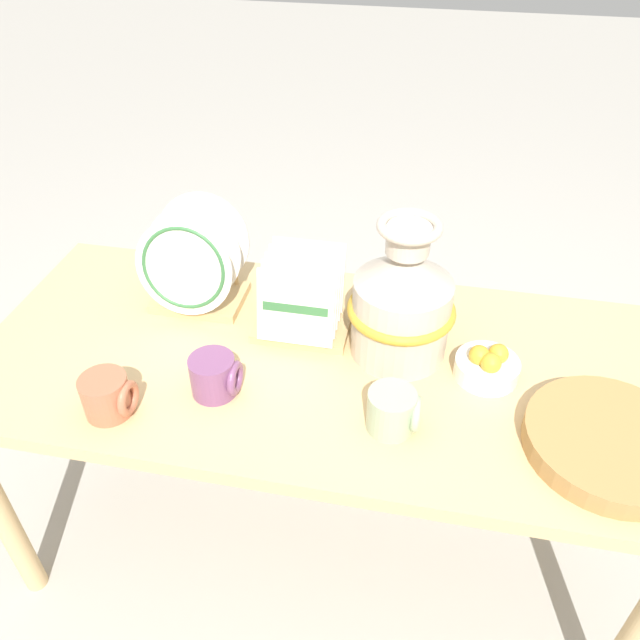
{
  "coord_description": "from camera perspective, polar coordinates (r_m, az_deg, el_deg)",
  "views": [
    {
      "loc": [
        0.21,
        -1.04,
        1.64
      ],
      "look_at": [
        0.0,
        0.0,
        0.81
      ],
      "focal_mm": 35.0,
      "sensor_mm": 36.0,
      "label": 1
    }
  ],
  "objects": [
    {
      "name": "wicker_charger_stack",
      "position": [
        1.34,
        24.96,
        -10.08
      ],
      "size": [
        0.32,
        0.32,
        0.04
      ],
      "color": "#AD7F47",
      "rests_on": "display_table"
    },
    {
      "name": "dish_rack_square_plates",
      "position": [
        1.46,
        -1.63,
        1.32
      ],
      "size": [
        0.22,
        0.18,
        0.2
      ],
      "color": "tan",
      "rests_on": "display_table"
    },
    {
      "name": "mug_terracotta_glaze",
      "position": [
        1.34,
        -18.79,
        -6.58
      ],
      "size": [
        0.11,
        0.1,
        0.09
      ],
      "color": "#B76647",
      "rests_on": "display_table"
    },
    {
      "name": "ground_plane",
      "position": [
        1.96,
        -0.0,
        -18.88
      ],
      "size": [
        14.0,
        14.0,
        0.0
      ],
      "primitive_type": "plane",
      "color": "#B2ADA3"
    },
    {
      "name": "fruit_bowl",
      "position": [
        1.41,
        15.04,
        -4.05
      ],
      "size": [
        0.14,
        0.14,
        0.08
      ],
      "color": "white",
      "rests_on": "display_table"
    },
    {
      "name": "ceramic_vase",
      "position": [
        1.37,
        7.52,
        1.77
      ],
      "size": [
        0.24,
        0.24,
        0.34
      ],
      "color": "beige",
      "rests_on": "display_table"
    },
    {
      "name": "display_table",
      "position": [
        1.48,
        -0.0,
        -5.75
      ],
      "size": [
        1.58,
        0.71,
        0.7
      ],
      "color": "tan",
      "rests_on": "ground_plane"
    },
    {
      "name": "mug_sage_glaze",
      "position": [
        1.25,
        6.75,
        -8.25
      ],
      "size": [
        0.11,
        0.1,
        0.09
      ],
      "color": "#9EB28E",
      "rests_on": "display_table"
    },
    {
      "name": "mug_plum_glaze",
      "position": [
        1.33,
        -9.55,
        -5.06
      ],
      "size": [
        0.11,
        0.1,
        0.09
      ],
      "color": "#7A4770",
      "rests_on": "display_table"
    },
    {
      "name": "dish_rack_round_plates",
      "position": [
        1.55,
        -11.42,
        4.46
      ],
      "size": [
        0.24,
        0.19,
        0.26
      ],
      "color": "tan",
      "rests_on": "display_table"
    }
  ]
}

